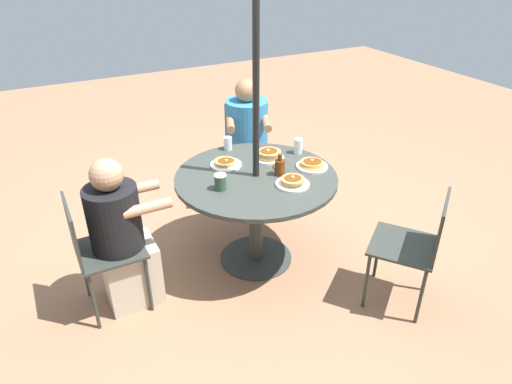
# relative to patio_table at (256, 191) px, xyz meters

# --- Properties ---
(ground_plane) EXTENTS (12.00, 12.00, 0.00)m
(ground_plane) POSITION_rel_patio_table_xyz_m (0.00, 0.00, -0.63)
(ground_plane) COLOR #9E7051
(patio_table) EXTENTS (1.20, 1.20, 0.76)m
(patio_table) POSITION_rel_patio_table_xyz_m (0.00, 0.00, 0.00)
(patio_table) COLOR #383D38
(patio_table) RESTS_ON ground
(umbrella_pole) EXTENTS (0.05, 0.05, 2.30)m
(umbrella_pole) POSITION_rel_patio_table_xyz_m (0.00, 0.00, 0.52)
(umbrella_pole) COLOR black
(umbrella_pole) RESTS_ON ground
(patio_chair_north) EXTENTS (0.59, 0.59, 0.87)m
(patio_chair_north) POSITION_rel_patio_table_xyz_m (-0.72, 0.94, -0.11)
(patio_chair_north) COLOR #333833
(patio_chair_north) RESTS_ON ground
(patio_chair_east) EXTENTS (0.55, 0.55, 0.87)m
(patio_chair_east) POSITION_rel_patio_table_xyz_m (-0.46, -1.09, -0.11)
(patio_chair_east) COLOR #333833
(patio_chair_east) RESTS_ON ground
(diner_east) EXTENTS (0.55, 0.62, 1.18)m
(diner_east) POSITION_rel_patio_table_xyz_m (-0.39, -0.93, -0.09)
(diner_east) COLOR #3D3D42
(diner_east) RESTS_ON ground
(patio_chair_south) EXTENTS (0.43, 0.43, 0.87)m
(patio_chair_south) POSITION_rel_patio_table_xyz_m (1.18, 0.01, -0.11)
(patio_chair_south) COLOR #333833
(patio_chair_south) RESTS_ON ground
(diner_south) EXTENTS (0.52, 0.35, 1.12)m
(diner_south) POSITION_rel_patio_table_xyz_m (1.01, 0.01, -0.12)
(diner_south) COLOR beige
(diner_south) RESTS_ON ground
(pancake_plate_a) EXTENTS (0.24, 0.24, 0.07)m
(pancake_plate_a) POSITION_rel_patio_table_xyz_m (-0.16, 0.25, 0.16)
(pancake_plate_a) COLOR white
(pancake_plate_a) RESTS_ON patio_table
(pancake_plate_b) EXTENTS (0.24, 0.24, 0.06)m
(pancake_plate_b) POSITION_rel_patio_table_xyz_m (-0.44, 0.08, 0.15)
(pancake_plate_b) COLOR white
(pancake_plate_b) RESTS_ON patio_table
(pancake_plate_c) EXTENTS (0.24, 0.24, 0.05)m
(pancake_plate_c) POSITION_rel_patio_table_xyz_m (0.13, -0.25, 0.15)
(pancake_plate_c) COLOR white
(pancake_plate_c) RESTS_ON patio_table
(pancake_plate_d) EXTENTS (0.24, 0.24, 0.08)m
(pancake_plate_d) POSITION_rel_patio_table_xyz_m (-0.22, -0.20, 0.16)
(pancake_plate_d) COLOR white
(pancake_plate_d) RESTS_ON patio_table
(syrup_bottle) EXTENTS (0.10, 0.08, 0.16)m
(syrup_bottle) POSITION_rel_patio_table_xyz_m (-0.16, 0.07, 0.20)
(syrup_bottle) COLOR #602D0F
(syrup_bottle) RESTS_ON patio_table
(coffee_cup) EXTENTS (0.09, 0.09, 0.11)m
(coffee_cup) POSITION_rel_patio_table_xyz_m (0.31, 0.07, 0.19)
(coffee_cup) COLOR #33513D
(coffee_cup) RESTS_ON patio_table
(drinking_glass_a) EXTENTS (0.07, 0.07, 0.12)m
(drinking_glass_a) POSITION_rel_patio_table_xyz_m (-0.48, -0.19, 0.19)
(drinking_glass_a) COLOR silver
(drinking_glass_a) RESTS_ON patio_table
(drinking_glass_b) EXTENTS (0.07, 0.07, 0.11)m
(drinking_glass_b) POSITION_rel_patio_table_xyz_m (-0.01, -0.52, 0.19)
(drinking_glass_b) COLOR silver
(drinking_glass_b) RESTS_ON patio_table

